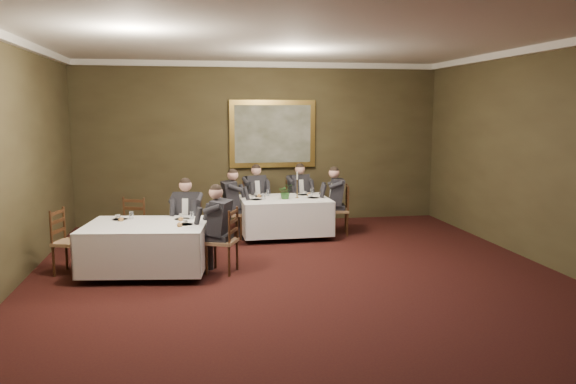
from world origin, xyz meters
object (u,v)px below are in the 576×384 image
object	(u,v)px
chair_main_backright	(298,213)
chair_main_endleft	(229,224)
chair_sec_endleft	(71,255)
candlestick	(297,188)
chair_sec_backright	(188,240)
chair_sec_backleft	(130,241)
painting	(273,134)
diner_main_backleft	(255,204)
diner_main_backright	(298,203)
diner_sec_backright	(188,227)
chair_sec_endright	(223,254)
table_main	(284,214)
chair_main_endright	(338,220)
diner_sec_endright	(222,240)
diner_main_endleft	(229,213)
diner_main_endright	(338,209)
table_second	(147,244)
centerpiece	(286,191)
chair_main_backleft	(255,215)

from	to	relation	value
chair_main_backright	chair_main_endleft	bearing A→B (deg)	15.79
chair_sec_endleft	candlestick	bearing A→B (deg)	133.56
chair_main_endleft	chair_sec_backright	bearing A→B (deg)	-40.21
chair_sec_backleft	painting	bearing A→B (deg)	-113.62
diner_main_backleft	chair_sec_backleft	size ratio (longest dim) A/B	1.35
diner_main_backleft	chair_main_endleft	size ratio (longest dim) A/B	1.35
diner_main_backright	chair_sec_backright	xyz separation A→B (m)	(-2.31, -2.14, -0.23)
diner_sec_backright	chair_sec_endright	distance (m)	1.16
table_main	chair_main_endright	distance (m)	1.11
chair_main_backright	chair_sec_endright	size ratio (longest dim) A/B	1.00
table_main	diner_main_backleft	xyz separation A→B (m)	(-0.48, 0.87, 0.06)
chair_main_endright	chair_sec_backright	size ratio (longest dim) A/B	1.00
diner_sec_endright	chair_main_endleft	bearing A→B (deg)	16.39
chair_sec_endleft	table_main	bearing A→B (deg)	135.27
diner_main_endleft	diner_main_endright	bearing A→B (deg)	82.97
chair_main_backright	chair_sec_backleft	size ratio (longest dim) A/B	1.00
chair_main_endleft	diner_main_endright	distance (m)	2.19
table_second	diner_main_endright	distance (m)	4.15
diner_main_backright	diner_sec_backright	bearing A→B (deg)	27.83
chair_sec_backleft	chair_sec_backright	world-z (taller)	same
chair_main_endright	centerpiece	world-z (taller)	centerpiece
chair_main_endleft	chair_main_backleft	bearing A→B (deg)	137.76
diner_main_backright	diner_sec_backright	distance (m)	3.16
diner_main_endright	chair_sec_endleft	bearing A→B (deg)	123.26
chair_main_backleft	chair_sec_endleft	bearing A→B (deg)	27.21
table_second	diner_main_backleft	size ratio (longest dim) A/B	1.48
chair_sec_backright	diner_main_endright	bearing A→B (deg)	-144.69
diner_main_endleft	painting	xyz separation A→B (m)	(1.08, 1.58, 1.44)
table_main	centerpiece	distance (m)	0.48
chair_main_endright	candlestick	size ratio (longest dim) A/B	1.88
chair_sec_endright	chair_sec_endleft	size ratio (longest dim) A/B	1.00
chair_sec_backleft	chair_sec_backright	distance (m)	0.98
chair_main_backleft	chair_sec_backright	xyz separation A→B (m)	(-1.38, -2.13, 0.00)
chair_main_endright	chair_sec_endright	size ratio (longest dim) A/B	1.00
diner_sec_endright	candlestick	world-z (taller)	diner_sec_endright
diner_main_endleft	painting	bearing A→B (deg)	137.56
centerpiece	diner_main_backright	bearing A→B (deg)	65.85
centerpiece	diner_sec_backright	bearing A→B (deg)	-148.03
chair_main_endleft	diner_main_backright	bearing A→B (deg)	112.37
candlestick	chair_sec_backright	bearing A→B (deg)	-149.59
diner_main_endleft	chair_sec_backright	bearing A→B (deg)	-40.56
diner_main_backleft	chair_main_backleft	bearing A→B (deg)	-90.00
table_main	chair_sec_backright	distance (m)	2.26
chair_sec_backleft	candlestick	distance (m)	3.34
diner_main_backleft	chair_sec_backright	xyz separation A→B (m)	(-1.39, -2.12, -0.23)
chair_main_backright	centerpiece	world-z (taller)	centerpiece
chair_sec_backleft	centerpiece	distance (m)	3.09
chair_main_backleft	diner_main_backright	xyz separation A→B (m)	(0.93, 0.01, 0.23)
chair_main_backright	painting	distance (m)	1.85
diner_main_endleft	diner_sec_endright	size ratio (longest dim) A/B	1.00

